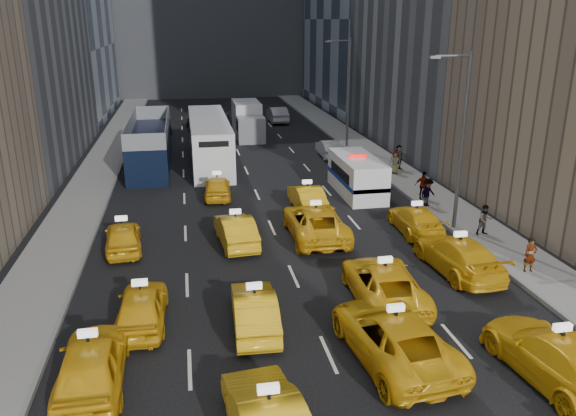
# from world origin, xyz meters

# --- Properties ---
(ground) EXTENTS (160.00, 160.00, 0.00)m
(ground) POSITION_xyz_m (0.00, 0.00, 0.00)
(ground) COLOR black
(ground) RESTS_ON ground
(sidewalk_west) EXTENTS (3.00, 90.00, 0.15)m
(sidewalk_west) POSITION_xyz_m (-10.50, 25.00, 0.07)
(sidewalk_west) COLOR gray
(sidewalk_west) RESTS_ON ground
(sidewalk_east) EXTENTS (3.00, 90.00, 0.15)m
(sidewalk_east) POSITION_xyz_m (10.50, 25.00, 0.07)
(sidewalk_east) COLOR gray
(sidewalk_east) RESTS_ON ground
(curb_west) EXTENTS (0.15, 90.00, 0.18)m
(curb_west) POSITION_xyz_m (-9.05, 25.00, 0.09)
(curb_west) COLOR slate
(curb_west) RESTS_ON ground
(curb_east) EXTENTS (0.15, 90.00, 0.18)m
(curb_east) POSITION_xyz_m (9.05, 25.00, 0.09)
(curb_east) COLOR slate
(curb_east) RESTS_ON ground
(streetlight_near) EXTENTS (2.15, 0.22, 9.00)m
(streetlight_near) POSITION_xyz_m (9.18, 12.00, 4.92)
(streetlight_near) COLOR #595B60
(streetlight_near) RESTS_ON ground
(streetlight_far) EXTENTS (2.15, 0.22, 9.00)m
(streetlight_far) POSITION_xyz_m (9.18, 32.00, 4.92)
(streetlight_far) COLOR #595B60
(streetlight_far) RESTS_ON ground
(taxi_4) EXTENTS (1.98, 4.77, 1.62)m
(taxi_4) POSITION_xyz_m (-7.32, 1.60, 0.81)
(taxi_4) COLOR #EFAE14
(taxi_4) RESTS_ON ground
(taxi_6) EXTENTS (3.21, 5.98, 1.60)m
(taxi_6) POSITION_xyz_m (2.00, 1.44, 0.80)
(taxi_6) COLOR #EFAE14
(taxi_6) RESTS_ON ground
(taxi_7) EXTENTS (2.76, 5.68, 1.59)m
(taxi_7) POSITION_xyz_m (6.42, -0.57, 0.80)
(taxi_7) COLOR #EFAE14
(taxi_7) RESTS_ON ground
(taxi_8) EXTENTS (1.81, 4.25, 1.43)m
(taxi_8) POSITION_xyz_m (-6.09, 5.08, 0.72)
(taxi_8) COLOR #EFAE14
(taxi_8) RESTS_ON ground
(taxi_9) EXTENTS (1.67, 4.35, 1.42)m
(taxi_9) POSITION_xyz_m (-2.16, 4.13, 0.71)
(taxi_9) COLOR #EFAE14
(taxi_9) RESTS_ON ground
(taxi_10) EXTENTS (2.87, 5.60, 1.51)m
(taxi_10) POSITION_xyz_m (3.02, 5.22, 0.76)
(taxi_10) COLOR #EFAE14
(taxi_10) RESTS_ON ground
(taxi_11) EXTENTS (2.46, 5.41, 1.53)m
(taxi_11) POSITION_xyz_m (7.09, 7.17, 0.77)
(taxi_11) COLOR #EFAE14
(taxi_11) RESTS_ON ground
(taxi_12) EXTENTS (2.00, 4.20, 1.38)m
(taxi_12) POSITION_xyz_m (-7.39, 12.28, 0.69)
(taxi_12) COLOR #EFAE14
(taxi_12) RESTS_ON ground
(taxi_13) EXTENTS (1.94, 4.56, 1.46)m
(taxi_13) POSITION_xyz_m (-2.06, 12.07, 0.73)
(taxi_13) COLOR #EFAE14
(taxi_13) RESTS_ON ground
(taxi_14) EXTENTS (2.79, 5.84, 1.61)m
(taxi_14) POSITION_xyz_m (1.95, 12.26, 0.80)
(taxi_14) COLOR #EFAE14
(taxi_14) RESTS_ON ground
(taxi_15) EXTENTS (2.06, 4.71, 1.35)m
(taxi_15) POSITION_xyz_m (7.17, 12.00, 0.67)
(taxi_15) COLOR #EFAE14
(taxi_15) RESTS_ON ground
(taxi_16) EXTENTS (1.82, 4.05, 1.35)m
(taxi_16) POSITION_xyz_m (-2.47, 19.82, 0.68)
(taxi_16) COLOR #EFAE14
(taxi_16) RESTS_ON ground
(taxi_17) EXTENTS (1.58, 4.32, 1.41)m
(taxi_17) POSITION_xyz_m (2.47, 16.67, 0.71)
(taxi_17) COLOR #EFAE14
(taxi_17) RESTS_ON ground
(nypd_van) EXTENTS (2.67, 6.02, 2.52)m
(nypd_van) POSITION_xyz_m (6.19, 19.05, 1.14)
(nypd_van) COLOR white
(nypd_van) RESTS_ON ground
(double_decker) EXTENTS (3.53, 12.30, 3.53)m
(double_decker) POSITION_xyz_m (-6.82, 28.74, 1.75)
(double_decker) COLOR black
(double_decker) RESTS_ON ground
(city_bus) EXTENTS (3.38, 13.36, 3.42)m
(city_bus) POSITION_xyz_m (-2.45, 28.93, 1.70)
(city_bus) COLOR white
(city_bus) RESTS_ON ground
(box_truck) EXTENTS (2.54, 7.01, 3.18)m
(box_truck) POSITION_xyz_m (1.53, 38.10, 1.56)
(box_truck) COLOR silver
(box_truck) RESTS_ON ground
(misc_car_0) EXTENTS (1.56, 4.22, 1.38)m
(misc_car_0) POSITION_xyz_m (6.99, 29.00, 0.69)
(misc_car_0) COLOR #B7B9BF
(misc_car_0) RESTS_ON ground
(misc_car_1) EXTENTS (2.89, 5.73, 1.55)m
(misc_car_1) POSITION_xyz_m (-6.88, 38.43, 0.78)
(misc_car_1) COLOR black
(misc_car_1) RESTS_ON ground
(misc_car_2) EXTENTS (2.33, 5.47, 1.57)m
(misc_car_2) POSITION_xyz_m (1.40, 45.88, 0.79)
(misc_car_2) COLOR gray
(misc_car_2) RESTS_ON ground
(misc_car_3) EXTENTS (2.05, 4.57, 1.53)m
(misc_car_3) POSITION_xyz_m (-3.04, 42.86, 0.76)
(misc_car_3) COLOR black
(misc_car_3) RESTS_ON ground
(misc_car_4) EXTENTS (1.76, 4.98, 1.64)m
(misc_car_4) POSITION_xyz_m (5.55, 45.50, 0.82)
(misc_car_4) COLOR #999AA0
(misc_car_4) RESTS_ON ground
(pedestrian_0) EXTENTS (0.58, 0.41, 1.52)m
(pedestrian_0) POSITION_xyz_m (9.95, 6.33, 0.91)
(pedestrian_0) COLOR gray
(pedestrian_0) RESTS_ON sidewalk_east
(pedestrian_1) EXTENTS (0.77, 0.44, 1.55)m
(pedestrian_1) POSITION_xyz_m (10.27, 10.72, 0.93)
(pedestrian_1) COLOR gray
(pedestrian_1) RESTS_ON sidewalk_east
(pedestrian_2) EXTENTS (1.14, 0.84, 1.64)m
(pedestrian_2) POSITION_xyz_m (9.35, 15.51, 0.97)
(pedestrian_2) COLOR gray
(pedestrian_2) RESTS_ON sidewalk_east
(pedestrian_3) EXTENTS (1.06, 0.61, 1.70)m
(pedestrian_3) POSITION_xyz_m (9.62, 16.82, 1.00)
(pedestrian_3) COLOR gray
(pedestrian_3) RESTS_ON sidewalk_east
(pedestrian_4) EXTENTS (0.87, 0.63, 1.60)m
(pedestrian_4) POSITION_xyz_m (10.12, 22.81, 0.95)
(pedestrian_4) COLOR gray
(pedestrian_4) RESTS_ON sidewalk_east
(pedestrian_5) EXTENTS (1.73, 0.96, 1.79)m
(pedestrian_5) POSITION_xyz_m (10.73, 23.69, 1.05)
(pedestrian_5) COLOR gray
(pedestrian_5) RESTS_ON sidewalk_east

